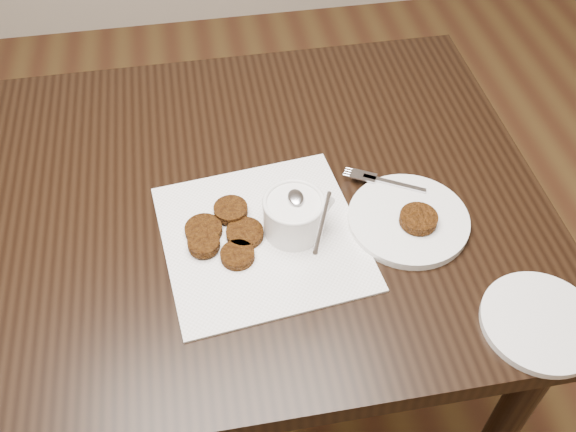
# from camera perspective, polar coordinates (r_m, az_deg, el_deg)

# --- Properties ---
(table) EXTENTS (1.31, 0.84, 0.75)m
(table) POSITION_cam_1_polar(r_m,az_deg,el_deg) (1.43, -8.27, -9.12)
(table) COLOR black
(table) RESTS_ON floor
(napkin) EXTENTS (0.36, 0.36, 0.00)m
(napkin) POSITION_cam_1_polar(r_m,az_deg,el_deg) (1.06, -2.35, -1.89)
(napkin) COLOR white
(napkin) RESTS_ON table
(sauce_ramekin) EXTENTS (0.16, 0.16, 0.14)m
(sauce_ramekin) POSITION_cam_1_polar(r_m,az_deg,el_deg) (1.02, 0.53, 1.36)
(sauce_ramekin) COLOR white
(sauce_ramekin) RESTS_ON napkin
(patty_cluster) EXTENTS (0.21, 0.21, 0.02)m
(patty_cluster) POSITION_cam_1_polar(r_m,az_deg,el_deg) (1.05, -6.27, -1.98)
(patty_cluster) COLOR #59300B
(patty_cluster) RESTS_ON napkin
(plate_with_patty) EXTENTS (0.28, 0.28, 0.03)m
(plate_with_patty) POSITION_cam_1_polar(r_m,az_deg,el_deg) (1.09, 10.82, -0.06)
(plate_with_patty) COLOR white
(plate_with_patty) RESTS_ON table
(plate_empty) EXTENTS (0.23, 0.23, 0.01)m
(plate_empty) POSITION_cam_1_polar(r_m,az_deg,el_deg) (1.03, 21.78, -8.88)
(plate_empty) COLOR white
(plate_empty) RESTS_ON table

